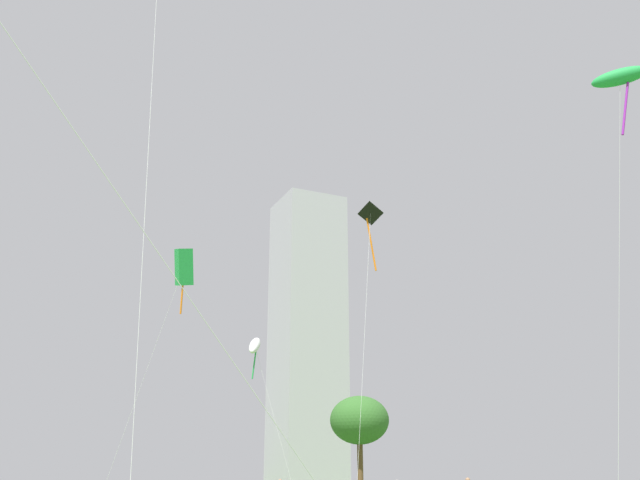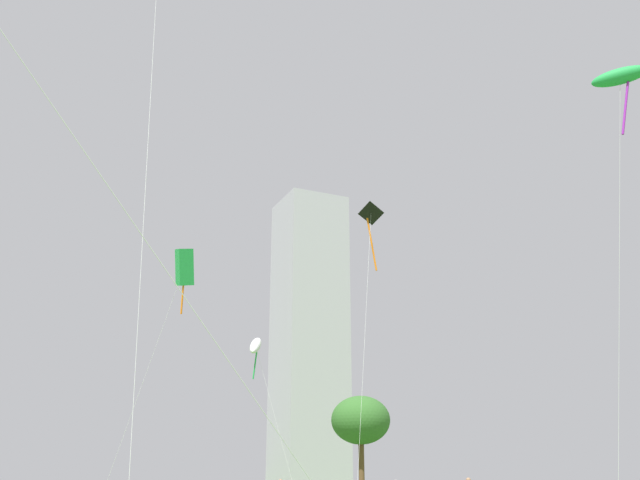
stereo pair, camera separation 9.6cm
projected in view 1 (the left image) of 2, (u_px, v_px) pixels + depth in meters
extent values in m
sphere|color=#997051|center=(468.00, 480.00, 34.54)|extent=(0.25, 0.25, 0.25)
cylinder|color=silver|center=(364.00, 346.00, 34.35)|extent=(3.65, 3.96, 16.30)
pyramid|color=black|center=(371.00, 213.00, 39.48)|extent=(1.78, 1.91, 0.56)
cylinder|color=orange|center=(371.00, 244.00, 38.85)|extent=(0.55, 0.21, 3.13)
cylinder|color=silver|center=(150.00, 122.00, 23.14)|extent=(0.77, 7.31, 26.57)
cylinder|color=silver|center=(619.00, 286.00, 26.63)|extent=(1.25, 2.18, 17.94)
ellipsoid|color=green|center=(620.00, 77.00, 28.92)|extent=(2.11, 2.24, 0.92)
cylinder|color=purple|center=(625.00, 108.00, 28.43)|extent=(0.44, 0.49, 2.40)
cylinder|color=silver|center=(275.00, 423.00, 44.99)|extent=(2.10, 2.99, 10.55)
ellipsoid|color=white|center=(255.00, 345.00, 47.50)|extent=(2.23, 3.28, 2.05)
cylinder|color=green|center=(254.00, 364.00, 47.08)|extent=(0.26, 0.26, 2.02)
cylinder|color=silver|center=(141.00, 386.00, 37.29)|extent=(3.09, 2.92, 13.22)
cube|color=green|center=(184.00, 267.00, 38.90)|extent=(1.18, 1.31, 2.32)
cylinder|color=orange|center=(182.00, 293.00, 38.41)|extent=(0.16, 0.42, 2.40)
cylinder|color=silver|center=(153.00, 244.00, 10.26)|extent=(9.33, 1.52, 10.49)
cylinder|color=brown|center=(360.00, 471.00, 56.20)|extent=(0.48, 0.48, 4.67)
ellipsoid|color=#336628|center=(359.00, 420.00, 57.54)|extent=(4.97, 4.97, 3.99)
cube|color=#A8A8AD|center=(307.00, 335.00, 161.07)|extent=(15.36, 15.45, 67.04)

